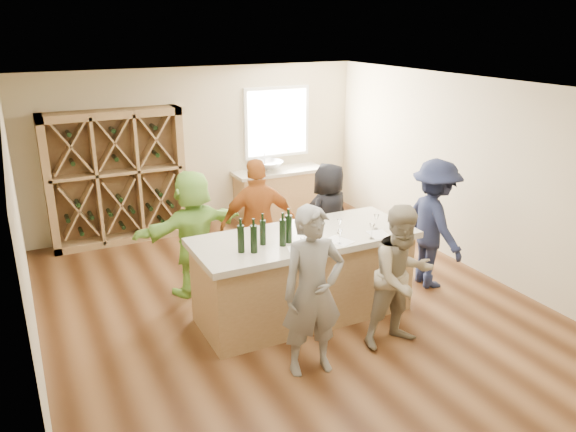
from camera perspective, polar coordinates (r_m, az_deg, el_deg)
name	(u,v)px	position (r m, az deg, el deg)	size (l,w,h in m)	color
floor	(288,307)	(7.50, 0.00, -9.26)	(6.00, 7.00, 0.10)	#54331B
ceiling	(288,83)	(6.62, 0.00, 13.37)	(6.00, 7.00, 0.10)	white
wall_back	(199,148)	(10.12, -9.08, 6.86)	(6.00, 0.10, 2.80)	#BFAF8A
wall_front	(514,342)	(4.32, 22.00, -11.80)	(6.00, 0.10, 2.80)	#BFAF8A
wall_left	(17,244)	(6.27, -25.84, -2.62)	(0.10, 7.00, 2.80)	#BFAF8A
wall_right	(474,174)	(8.67, 18.39, 4.04)	(0.10, 7.00, 2.80)	#BFAF8A
window_frame	(277,122)	(10.52, -1.15, 9.50)	(1.30, 0.06, 1.30)	white
window_pane	(278,123)	(10.49, -1.06, 9.47)	(1.18, 0.01, 1.18)	white
wine_rack	(117,178)	(9.59, -17.03, 3.72)	(2.20, 0.45, 2.20)	olive
back_counter_base	(279,195)	(10.54, -0.96, 2.15)	(1.60, 0.58, 0.86)	olive
back_counter_top	(278,171)	(10.42, -0.97, 4.57)	(1.70, 0.62, 0.06)	#B0A691
sink	(269,166)	(10.31, -1.98, 5.10)	(0.54, 0.54, 0.19)	silver
faucet	(265,161)	(10.45, -2.40, 5.62)	(0.02, 0.02, 0.30)	silver
tasting_counter_base	(304,278)	(7.01, 1.62, -6.36)	(2.60, 1.00, 1.00)	olive
tasting_counter_top	(304,238)	(6.79, 1.66, -2.25)	(2.72, 1.12, 0.08)	#B0A691
wine_bottle_a	(241,239)	(6.24, -4.81, -2.33)	(0.08, 0.08, 0.32)	black
wine_bottle_b	(254,239)	(6.23, -3.49, -2.35)	(0.08, 0.08, 0.32)	black
wine_bottle_c	(263,232)	(6.44, -2.58, -1.68)	(0.07, 0.07, 0.30)	black
wine_bottle_d	(283,233)	(6.40, -0.54, -1.70)	(0.08, 0.08, 0.32)	black
wine_bottle_e	(289,229)	(6.49, 0.06, -1.31)	(0.08, 0.08, 0.33)	black
wine_glass_a	(303,246)	(6.24, 1.49, -3.06)	(0.06, 0.06, 0.16)	white
wine_glass_b	(340,237)	(6.51, 5.28, -2.16)	(0.06, 0.06, 0.16)	white
wine_glass_c	(372,231)	(6.70, 8.52, -1.53)	(0.07, 0.07, 0.19)	white
wine_glass_d	(340,227)	(6.84, 5.26, -1.08)	(0.06, 0.06, 0.17)	white
wine_glass_e	(376,222)	(7.02, 8.95, -0.57)	(0.07, 0.07, 0.19)	white
tasting_menu_a	(299,251)	(6.31, 1.12, -3.57)	(0.22, 0.31, 0.00)	white
tasting_menu_b	(339,241)	(6.62, 5.22, -2.53)	(0.23, 0.31, 0.00)	white
tasting_menu_c	(379,234)	(6.87, 9.23, -1.87)	(0.22, 0.31, 0.00)	white
person_near_left	(313,292)	(5.77, 2.54, -7.71)	(0.67, 0.49, 1.83)	slate
person_near_right	(402,277)	(6.40, 11.48, -6.08)	(0.81, 0.44, 1.67)	gray
person_server	(434,224)	(7.92, 14.60, -0.79)	(1.16, 0.54, 1.80)	#191E38
person_far_mid	(259,224)	(7.66, -3.01, -0.82)	(1.06, 0.54, 1.81)	#994C19
person_far_right	(329,218)	(8.21, 4.14, -0.16)	(0.79, 0.51, 1.62)	black
person_far_left	(194,232)	(7.58, -9.56, -1.65)	(1.59, 0.57, 1.72)	#8CC64C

